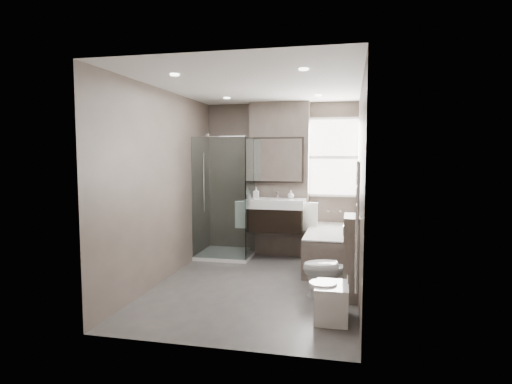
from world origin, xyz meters
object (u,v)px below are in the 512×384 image
(bathtub, at_px, (332,247))
(toilet, at_px, (331,268))
(bidet, at_px, (331,301))
(vanity, at_px, (276,215))

(bathtub, xyz_separation_m, toilet, (0.05, -1.34, 0.03))
(toilet, bearing_deg, bidet, -5.50)
(vanity, height_order, bidet, vanity)
(toilet, height_order, bidet, toilet)
(bathtub, bearing_deg, toilet, -88.07)
(bathtub, xyz_separation_m, bidet, (0.09, -2.11, -0.12))
(bidet, bearing_deg, toilet, 93.31)
(toilet, xyz_separation_m, bidet, (0.04, -0.77, -0.15))
(vanity, bearing_deg, toilet, -59.76)
(bathtub, bearing_deg, bidet, -87.57)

